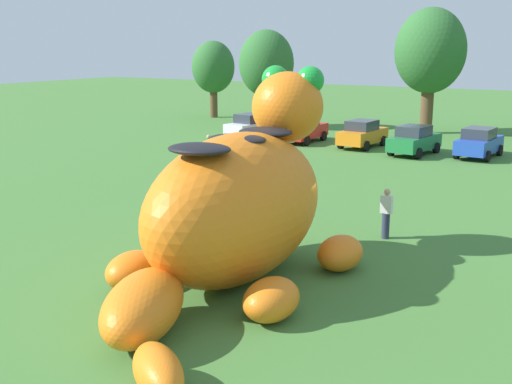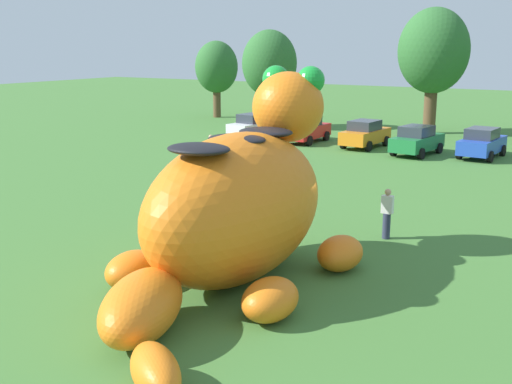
% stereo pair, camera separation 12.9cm
% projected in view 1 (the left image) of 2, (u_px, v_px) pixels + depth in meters
% --- Properties ---
extents(ground_plane, '(160.00, 160.00, 0.00)m').
position_uv_depth(ground_plane, '(264.00, 271.00, 18.22)').
color(ground_plane, '#427533').
extents(giant_inflatable_creature, '(5.86, 11.04, 5.73)m').
position_uv_depth(giant_inflatable_creature, '(238.00, 205.00, 17.23)').
color(giant_inflatable_creature, orange).
rests_on(giant_inflatable_creature, ground).
extents(car_white, '(2.41, 4.31, 1.72)m').
position_uv_depth(car_white, '(252.00, 126.00, 43.49)').
color(car_white, white).
rests_on(car_white, ground).
extents(car_red, '(1.98, 4.12, 1.72)m').
position_uv_depth(car_red, '(304.00, 129.00, 41.88)').
color(car_red, red).
rests_on(car_red, ground).
extents(car_orange, '(2.18, 4.22, 1.72)m').
position_uv_depth(car_orange, '(362.00, 134.00, 39.78)').
color(car_orange, orange).
rests_on(car_orange, ground).
extents(car_green, '(2.35, 4.29, 1.72)m').
position_uv_depth(car_green, '(414.00, 140.00, 37.18)').
color(car_green, '#1E7238').
rests_on(car_green, ground).
extents(car_blue, '(2.20, 4.23, 1.72)m').
position_uv_depth(car_blue, '(479.00, 143.00, 36.26)').
color(car_blue, '#2347B7').
rests_on(car_blue, ground).
extents(tree_far_left, '(3.75, 3.75, 6.65)m').
position_uv_depth(tree_far_left, '(213.00, 68.00, 55.35)').
color(tree_far_left, brown).
rests_on(tree_far_left, ground).
extents(tree_left, '(4.19, 4.19, 7.44)m').
position_uv_depth(tree_left, '(266.00, 64.00, 48.20)').
color(tree_left, brown).
rests_on(tree_left, ground).
extents(tree_mid_left, '(5.02, 5.02, 8.91)m').
position_uv_depth(tree_mid_left, '(430.00, 52.00, 45.03)').
color(tree_mid_left, brown).
rests_on(tree_mid_left, ground).
extents(spectator_mid_field, '(0.38, 0.26, 1.71)m').
position_uv_depth(spectator_mid_field, '(386.00, 214.00, 21.12)').
color(spectator_mid_field, '#2D334C').
rests_on(spectator_mid_field, ground).
extents(spectator_wandering, '(0.38, 0.26, 1.71)m').
position_uv_depth(spectator_wandering, '(209.00, 151.00, 33.51)').
color(spectator_wandering, '#2D334C').
rests_on(spectator_wandering, ground).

